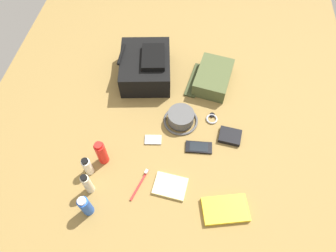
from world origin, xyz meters
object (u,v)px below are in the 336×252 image
object	(u,v)px
bucket_hat	(181,118)
wristwatch	(212,118)
paperback_novel	(225,210)
media_player	(153,140)
wallet	(230,136)
backpack	(146,67)
toothpaste_tube	(87,166)
toothbrush	(141,183)
notepad	(170,186)
deodorant_spray	(86,206)
toiletry_pouch	(212,78)
sunscreen_spray	(102,153)
cell_phone	(199,147)
lotion_bottle	(87,184)

from	to	relation	value
bucket_hat	wristwatch	world-z (taller)	bucket_hat
paperback_novel	media_player	world-z (taller)	paperback_novel
paperback_novel	wallet	size ratio (longest dim) A/B	2.03
media_player	paperback_novel	bearing A→B (deg)	-129.53
backpack	toothpaste_tube	size ratio (longest dim) A/B	3.13
wristwatch	toothbrush	size ratio (longest dim) A/B	0.44
paperback_novel	wristwatch	bearing A→B (deg)	10.28
toothpaste_tube	wristwatch	xyz separation A→B (m)	(0.38, -0.56, -0.05)
wristwatch	notepad	xyz separation A→B (m)	(-0.40, 0.17, 0.00)
deodorant_spray	toothbrush	bearing A→B (deg)	-52.41
deodorant_spray	toothbrush	size ratio (longest dim) A/B	0.88
toiletry_pouch	sunscreen_spray	world-z (taller)	sunscreen_spray
toiletry_pouch	deodorant_spray	world-z (taller)	deodorant_spray
cell_phone	wallet	size ratio (longest dim) A/B	1.23
wristwatch	wallet	distance (m)	0.14
toothbrush	toiletry_pouch	bearing A→B (deg)	-23.98
toiletry_pouch	toothbrush	bearing A→B (deg)	156.02
bucket_hat	lotion_bottle	world-z (taller)	lotion_bottle
toothbrush	bucket_hat	bearing A→B (deg)	-21.59
backpack	wristwatch	bearing A→B (deg)	-122.73
wallet	cell_phone	bearing A→B (deg)	125.12
bucket_hat	sunscreen_spray	size ratio (longest dim) A/B	1.16
toiletry_pouch	cell_phone	size ratio (longest dim) A/B	2.16
toothpaste_tube	sunscreen_spray	world-z (taller)	sunscreen_spray
deodorant_spray	toiletry_pouch	bearing A→B (deg)	-31.36
deodorant_spray	wristwatch	size ratio (longest dim) A/B	2.00
media_player	notepad	bearing A→B (deg)	-153.06
deodorant_spray	lotion_bottle	world-z (taller)	lotion_bottle
cell_phone	media_player	size ratio (longest dim) A/B	1.51
deodorant_spray	cell_phone	bearing A→B (deg)	-50.31
deodorant_spray	wristwatch	world-z (taller)	deodorant_spray
toothpaste_tube	cell_phone	bearing A→B (deg)	-68.82
sunscreen_spray	wristwatch	distance (m)	0.60
toothbrush	notepad	size ratio (longest dim) A/B	1.08
toiletry_pouch	lotion_bottle	size ratio (longest dim) A/B	1.96
toiletry_pouch	media_player	bearing A→B (deg)	147.29
cell_phone	wallet	bearing A→B (deg)	-62.03
backpack	toiletry_pouch	distance (m)	0.38
backpack	toiletry_pouch	world-z (taller)	backpack
paperback_novel	notepad	distance (m)	0.27
bucket_hat	sunscreen_spray	xyz separation A→B (m)	(-0.28, 0.35, 0.05)
wristwatch	bucket_hat	bearing A→B (deg)	102.39
sunscreen_spray	toothbrush	xyz separation A→B (m)	(-0.10, -0.20, -0.07)
paperback_novel	sunscreen_spray	bearing A→B (deg)	74.15
sunscreen_spray	wristwatch	world-z (taller)	sunscreen_spray
toothpaste_tube	paperback_novel	bearing A→B (deg)	-98.90
bucket_hat	deodorant_spray	size ratio (longest dim) A/B	1.29
toiletry_pouch	wristwatch	xyz separation A→B (m)	(-0.25, -0.02, -0.04)
sunscreen_spray	notepad	xyz separation A→B (m)	(-0.09, -0.34, -0.07)
bucket_hat	toothpaste_tube	world-z (taller)	toothpaste_tube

